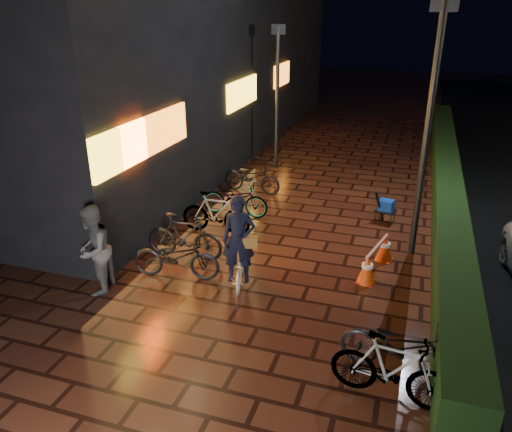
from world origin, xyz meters
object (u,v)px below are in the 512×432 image
(cart_assembly, at_px, (386,206))
(bystander_person, at_px, (93,250))
(cyclist, at_px, (239,253))
(traffic_barrier, at_px, (376,258))

(cart_assembly, bearing_deg, bystander_person, -134.74)
(cyclist, distance_m, traffic_barrier, 3.02)
(traffic_barrier, distance_m, cart_assembly, 2.66)
(traffic_barrier, relative_size, cart_assembly, 1.63)
(bystander_person, xyz_separation_m, cart_assembly, (5.19, 5.24, -0.44))
(bystander_person, xyz_separation_m, traffic_barrier, (5.24, 2.58, -0.61))
(bystander_person, distance_m, cyclist, 2.86)
(traffic_barrier, xyz_separation_m, cart_assembly, (-0.04, 2.66, 0.17))
(cart_assembly, bearing_deg, cyclist, -121.97)
(traffic_barrier, bearing_deg, cart_assembly, 90.91)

